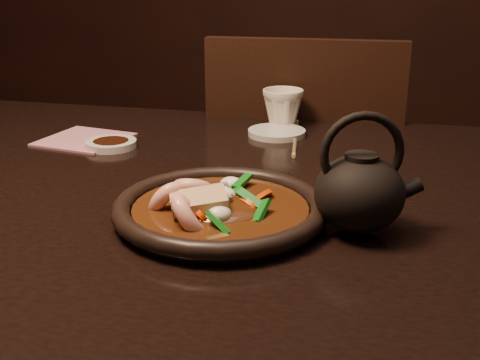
% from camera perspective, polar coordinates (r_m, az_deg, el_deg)
% --- Properties ---
extents(table, '(1.60, 0.90, 0.75)m').
position_cam_1_polar(table, '(0.96, -10.54, -4.18)').
color(table, black).
rests_on(table, floor).
extents(chair, '(0.45, 0.45, 0.92)m').
position_cam_1_polar(chair, '(1.47, 6.08, -2.67)').
color(chair, black).
rests_on(chair, floor).
extents(plate, '(0.27, 0.27, 0.03)m').
position_cam_1_polar(plate, '(0.76, -1.85, -2.81)').
color(plate, black).
rests_on(plate, table).
extents(stirfry, '(0.17, 0.18, 0.06)m').
position_cam_1_polar(stirfry, '(0.76, -2.57, -2.45)').
color(stirfry, '#381B0A').
rests_on(stirfry, plate).
extents(soy_dish, '(0.09, 0.09, 0.01)m').
position_cam_1_polar(soy_dish, '(1.09, -12.13, 3.36)').
color(soy_dish, silver).
rests_on(soy_dish, table).
extents(saucer_right, '(0.11, 0.11, 0.01)m').
position_cam_1_polar(saucer_right, '(1.15, 3.50, 4.51)').
color(saucer_right, silver).
rests_on(saucer_right, table).
extents(tea_cup, '(0.10, 0.10, 0.08)m').
position_cam_1_polar(tea_cup, '(1.20, 4.09, 6.93)').
color(tea_cup, silver).
rests_on(tea_cup, table).
extents(chopsticks, '(0.04, 0.24, 0.01)m').
position_cam_1_polar(chopsticks, '(1.12, 5.29, 4.06)').
color(chopsticks, tan).
rests_on(chopsticks, table).
extents(napkin, '(0.16, 0.16, 0.00)m').
position_cam_1_polar(napkin, '(1.15, -14.53, 3.74)').
color(napkin, '#A86775').
rests_on(napkin, table).
extents(teapot, '(0.13, 0.11, 0.15)m').
position_cam_1_polar(teapot, '(0.73, 11.31, -0.86)').
color(teapot, black).
rests_on(teapot, table).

